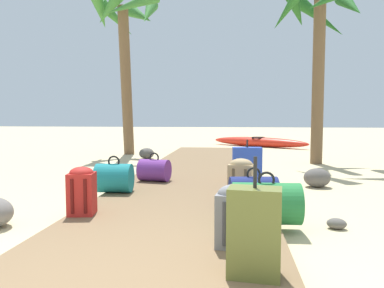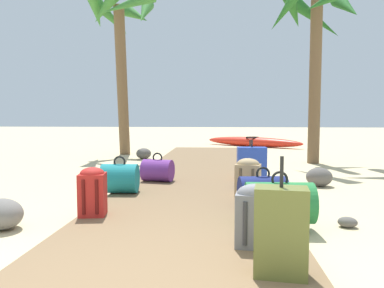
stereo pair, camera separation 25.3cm
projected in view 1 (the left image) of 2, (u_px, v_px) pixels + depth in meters
The scene contains 18 objects.
ground_plane at pixel (193, 185), 6.03m from camera, with size 60.00×60.00×0.00m, color #CCB789.
boardwalk at pixel (199, 173), 7.05m from camera, with size 2.18×10.40×0.08m, color brown.
backpack_tan at pixel (241, 176), 4.83m from camera, with size 0.36×0.29×0.49m.
duffel_bag_purple at pixel (154, 170), 5.95m from camera, with size 0.52×0.43×0.46m.
suitcase_blue at pixel (247, 167), 5.40m from camera, with size 0.43×0.21×0.70m.
duffel_bag_green at pixel (266, 203), 3.59m from camera, with size 0.66×0.43×0.51m.
duffel_bag_navy at pixel (253, 192), 4.26m from camera, with size 0.58×0.42×0.46m.
backpack_grey at pixel (237, 215), 2.93m from camera, with size 0.35×0.24×0.51m.
duffel_bag_teal at pixel (114, 178), 5.08m from camera, with size 0.50×0.41×0.50m.
suitcase_orange at pixel (247, 164), 6.04m from camera, with size 0.40×0.27×0.65m.
suitcase_olive at pixel (254, 232), 2.41m from camera, with size 0.36×0.25×0.79m.
backpack_red at pixel (82, 189), 3.93m from camera, with size 0.30×0.30×0.51m.
palm_tree_far_left at pixel (125, 32), 10.37m from camera, with size 2.06×2.15×4.48m.
palm_tree_far_right at pixel (318, 25), 8.50m from camera, with size 2.11×2.16×4.18m.
kayak at pixel (258, 142), 13.47m from camera, with size 3.47×2.51×0.35m.
rock_right_near at pixel (317, 178), 5.86m from camera, with size 0.41×0.35×0.30m, color #5B5651.
rock_right_mid at pixel (337, 224), 3.71m from camera, with size 0.19×0.15×0.11m, color #5B5651.
rock_left_far at pixel (147, 153), 9.71m from camera, with size 0.39×0.38×0.28m, color #5B5651.
Camera 1 is at (0.65, -1.76, 1.13)m, focal length 34.89 mm.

